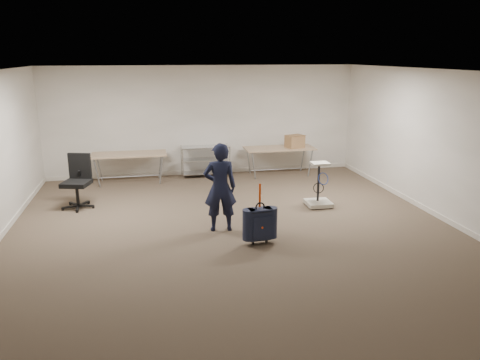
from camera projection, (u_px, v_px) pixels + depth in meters
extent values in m
plane|color=#423428|center=(237.00, 235.00, 8.17)|extent=(9.00, 9.00, 0.00)
plane|color=beige|center=(203.00, 121.00, 12.07)|extent=(8.00, 0.00, 8.00)
plane|color=beige|center=(350.00, 281.00, 3.55)|extent=(8.00, 0.00, 8.00)
plane|color=beige|center=(450.00, 148.00, 8.58)|extent=(0.00, 9.00, 9.00)
plane|color=silver|center=(236.00, 71.00, 7.44)|extent=(8.00, 8.00, 0.00)
cube|color=silver|center=(204.00, 172.00, 12.41)|extent=(8.00, 0.02, 0.10)
cube|color=silver|center=(441.00, 217.00, 8.92)|extent=(0.02, 9.00, 0.10)
cube|color=tan|center=(129.00, 154.00, 11.36)|extent=(1.80, 0.75, 0.03)
cylinder|color=gray|center=(130.00, 177.00, 11.51)|extent=(1.50, 0.02, 0.02)
cylinder|color=gray|center=(97.00, 173.00, 11.03)|extent=(0.13, 0.04, 0.69)
cylinder|color=gray|center=(161.00, 170.00, 11.32)|extent=(0.13, 0.04, 0.69)
cylinder|color=gray|center=(99.00, 167.00, 11.60)|extent=(0.13, 0.04, 0.69)
cylinder|color=gray|center=(160.00, 165.00, 11.88)|extent=(0.13, 0.04, 0.69)
cube|color=tan|center=(279.00, 148.00, 12.09)|extent=(1.80, 0.75, 0.03)
cylinder|color=gray|center=(279.00, 169.00, 12.24)|extent=(1.50, 0.02, 0.02)
cylinder|color=gray|center=(254.00, 166.00, 11.76)|extent=(0.13, 0.04, 0.69)
cylinder|color=gray|center=(310.00, 163.00, 12.04)|extent=(0.13, 0.04, 0.69)
cylinder|color=gray|center=(249.00, 161.00, 12.33)|extent=(0.13, 0.04, 0.69)
cylinder|color=gray|center=(303.00, 158.00, 12.61)|extent=(0.13, 0.04, 0.69)
cylinder|color=silver|center=(183.00, 164.00, 11.72)|extent=(0.02, 0.02, 0.80)
cylinder|color=silver|center=(230.00, 162.00, 11.95)|extent=(0.02, 0.02, 0.80)
cylinder|color=silver|center=(181.00, 160.00, 12.14)|extent=(0.02, 0.02, 0.80)
cylinder|color=silver|center=(227.00, 158.00, 12.37)|extent=(0.02, 0.02, 0.80)
cube|color=silver|center=(206.00, 172.00, 12.12)|extent=(1.20, 0.45, 0.02)
cube|color=silver|center=(205.00, 159.00, 12.03)|extent=(1.20, 0.45, 0.02)
cube|color=silver|center=(205.00, 147.00, 11.94)|extent=(1.20, 0.45, 0.01)
imported|color=black|center=(220.00, 187.00, 8.22)|extent=(0.60, 0.41, 1.59)
cube|color=black|center=(260.00, 224.00, 7.72)|extent=(0.40, 0.25, 0.52)
cube|color=black|center=(259.00, 239.00, 7.81)|extent=(0.35, 0.18, 0.03)
cylinder|color=black|center=(253.00, 243.00, 7.77)|extent=(0.03, 0.07, 0.07)
cylinder|color=black|center=(266.00, 241.00, 7.84)|extent=(0.03, 0.07, 0.07)
torus|color=black|center=(260.00, 207.00, 7.64)|extent=(0.17, 0.04, 0.16)
cube|color=#FF460D|center=(260.00, 195.00, 7.61)|extent=(0.04, 0.01, 0.40)
cylinder|color=black|center=(78.00, 206.00, 9.63)|extent=(0.67, 0.67, 0.10)
cylinder|color=black|center=(77.00, 195.00, 9.57)|extent=(0.07, 0.07, 0.44)
cube|color=black|center=(76.00, 183.00, 9.51)|extent=(0.63, 0.63, 0.09)
cube|color=black|center=(80.00, 166.00, 9.66)|extent=(0.47, 0.19, 0.53)
cube|color=beige|center=(318.00, 203.00, 9.75)|extent=(0.52, 0.52, 0.08)
cylinder|color=black|center=(312.00, 209.00, 9.53)|extent=(0.06, 0.06, 0.04)
cylinder|color=black|center=(318.00, 182.00, 9.68)|extent=(0.05, 0.05, 0.81)
cube|color=beige|center=(320.00, 163.00, 9.53)|extent=(0.36, 0.31, 0.04)
torus|color=#2240AC|center=(323.00, 179.00, 9.54)|extent=(0.26, 0.11, 0.25)
cube|color=brown|center=(295.00, 141.00, 12.04)|extent=(0.51, 0.44, 0.32)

